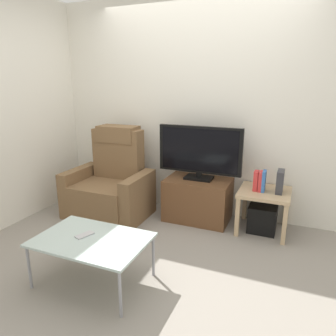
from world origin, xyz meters
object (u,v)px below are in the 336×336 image
at_px(subwoofer_box, 262,218).
at_px(book_leftmost, 256,181).
at_px(side_table, 264,197).
at_px(game_console, 280,182).
at_px(recliner_armchair, 111,185).
at_px(tv_stand, 198,199).
at_px(television, 199,152).
at_px(book_middle, 261,181).
at_px(cell_phone, 85,235).
at_px(book_rightmost, 264,181).
at_px(coffee_table, 92,241).

xyz_separation_m(subwoofer_box, book_leftmost, (-0.10, -0.02, 0.43)).
bearing_deg(side_table, game_console, 3.95).
height_order(recliner_armchair, game_console, recliner_armchair).
height_order(tv_stand, recliner_armchair, recliner_armchair).
relative_size(television, book_middle, 4.56).
relative_size(tv_stand, book_middle, 3.50).
bearing_deg(game_console, cell_phone, -133.36).
bearing_deg(book_rightmost, book_middle, 180.00).
height_order(recliner_armchair, subwoofer_box, recliner_armchair).
distance_m(tv_stand, coffee_table, 1.58).
height_order(tv_stand, book_middle, book_middle).
bearing_deg(cell_phone, book_leftmost, 72.46).
height_order(book_leftmost, book_rightmost, book_rightmost).
relative_size(subwoofer_box, book_leftmost, 1.37).
bearing_deg(book_leftmost, coffee_table, -126.08).
height_order(book_middle, cell_phone, book_middle).
bearing_deg(subwoofer_box, book_rightmost, -131.70).
xyz_separation_m(television, game_console, (0.90, -0.02, -0.24)).
distance_m(recliner_armchair, coffee_table, 1.42).
bearing_deg(coffee_table, cell_phone, 166.07).
bearing_deg(book_middle, book_leftmost, 180.00).
xyz_separation_m(side_table, book_rightmost, (-0.02, -0.02, 0.19)).
xyz_separation_m(recliner_armchair, subwoofer_box, (1.81, 0.23, -0.22)).
bearing_deg(game_console, tv_stand, 179.92).
height_order(subwoofer_box, coffee_table, coffee_table).
bearing_deg(recliner_armchair, coffee_table, -68.95).
bearing_deg(book_leftmost, book_middle, 0.00).
relative_size(tv_stand, recliner_armchair, 0.70).
distance_m(television, recliner_armchair, 1.18).
relative_size(recliner_armchair, cell_phone, 7.20).
distance_m(recliner_armchair, cell_phone, 1.37).
relative_size(television, cell_phone, 6.56).
height_order(television, coffee_table, television).
bearing_deg(coffee_table, subwoofer_box, 51.85).
bearing_deg(tv_stand, book_middle, -2.51).
height_order(recliner_armchair, book_middle, recliner_armchair).
height_order(book_middle, book_rightmost, book_rightmost).
bearing_deg(cell_phone, game_console, 67.62).
distance_m(television, book_rightmost, 0.78).
bearing_deg(tv_stand, cell_phone, -108.66).
bearing_deg(book_middle, tv_stand, 177.49).
height_order(recliner_armchair, cell_phone, recliner_armchair).
height_order(side_table, book_leftmost, book_leftmost).
height_order(side_table, coffee_table, side_table).
relative_size(recliner_armchair, side_table, 2.00).
relative_size(subwoofer_box, book_rightmost, 1.32).
distance_m(game_console, cell_phone, 2.06).
height_order(side_table, game_console, game_console).
height_order(side_table, cell_phone, side_table).
distance_m(side_table, game_console, 0.24).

